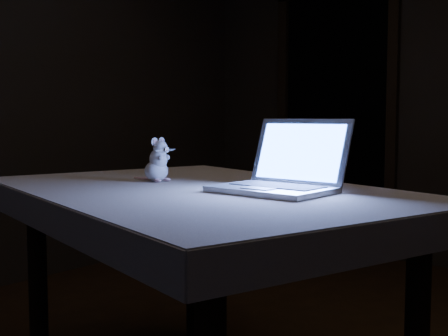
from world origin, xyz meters
The scene contains 5 objects.
doorway centered at (-1.10, 2.50, 1.06)m, with size 1.06×0.36×2.13m, color black, non-canonical shape.
table centered at (-0.17, -0.21, 0.41)m, with size 1.55×0.99×0.83m, color black, non-canonical shape.
tablecloth centered at (-0.25, -0.16, 0.78)m, with size 1.65×1.10×0.11m, color beige, non-canonical shape.
laptop centered at (0.10, -0.15, 0.97)m, with size 0.38×0.34×0.26m, color #B9B9BE, non-canonical shape.
plush_mouse centered at (-0.45, -0.16, 0.92)m, with size 0.13×0.13×0.17m, color silver, non-canonical shape.
Camera 1 is at (1.25, -1.82, 1.10)m, focal length 48.00 mm.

